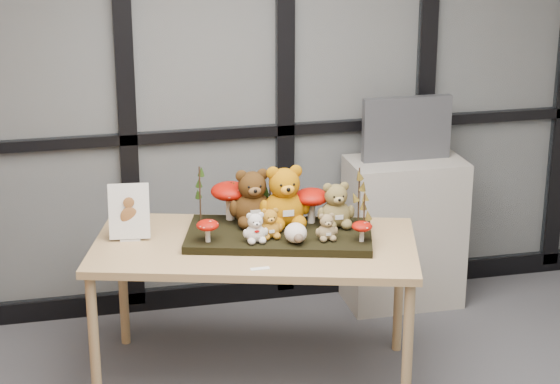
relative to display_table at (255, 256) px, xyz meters
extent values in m
plane|color=#B2AFA8|center=(-0.07, 0.97, 0.72)|extent=(5.00, 0.00, 5.00)
cube|color=#2D383F|center=(-0.07, 0.94, 0.72)|extent=(4.90, 0.02, 2.70)
cube|color=black|center=(-0.07, 0.94, -0.62)|extent=(4.90, 0.06, 0.12)
cube|color=black|center=(-0.07, 0.94, 0.37)|extent=(4.90, 0.06, 0.06)
cube|color=black|center=(-0.52, 0.94, 0.72)|extent=(0.10, 0.06, 2.70)
cube|color=black|center=(0.38, 0.94, 0.72)|extent=(0.10, 0.06, 2.70)
cube|color=black|center=(1.23, 0.94, 0.72)|extent=(0.10, 0.06, 2.70)
cube|color=tan|center=(0.00, 0.00, 0.05)|extent=(1.75, 1.20, 0.04)
cylinder|color=tan|center=(-0.81, -0.13, -0.33)|extent=(0.05, 0.05, 0.70)
cylinder|color=tan|center=(-0.62, 0.54, -0.33)|extent=(0.05, 0.05, 0.70)
cylinder|color=tan|center=(0.62, -0.54, -0.33)|extent=(0.05, 0.05, 0.70)
cylinder|color=tan|center=(0.81, 0.13, -0.33)|extent=(0.05, 0.05, 0.70)
cube|color=black|center=(0.13, 0.02, 0.09)|extent=(1.00, 0.69, 0.04)
cube|color=silver|center=(-0.59, 0.19, 0.07)|extent=(0.11, 0.07, 0.01)
cube|color=white|center=(-0.59, 0.19, 0.21)|extent=(0.21, 0.09, 0.27)
ellipsoid|color=brown|center=(-0.59, 0.18, 0.19)|extent=(0.09, 0.01, 0.10)
ellipsoid|color=brown|center=(-0.59, 0.18, 0.26)|extent=(0.06, 0.01, 0.06)
cube|color=white|center=(-0.04, -0.32, 0.07)|extent=(0.09, 0.03, 0.00)
cube|color=#A9A296|center=(1.04, 0.71, -0.24)|extent=(0.67, 0.39, 0.89)
cube|color=#46484D|center=(1.04, 0.73, 0.39)|extent=(0.52, 0.05, 0.37)
cube|color=black|center=(1.04, 0.71, 0.39)|extent=(0.46, 0.00, 0.30)
camera|label=1|loc=(-0.93, -4.55, 1.92)|focal=65.00mm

